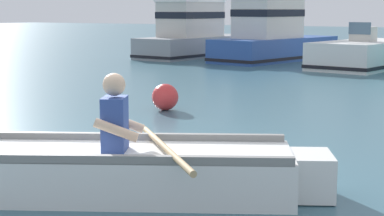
{
  "coord_description": "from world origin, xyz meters",
  "views": [
    {
      "loc": [
        4.59,
        -5.59,
        1.79
      ],
      "look_at": [
        0.5,
        1.3,
        0.55
      ],
      "focal_mm": 59.92,
      "sensor_mm": 36.0,
      "label": 1
    }
  ],
  "objects_px": {
    "rowboat_with_person": "(138,170)",
    "mooring_buoy": "(165,97)",
    "moored_boat_blue": "(273,37)",
    "moored_boat_white": "(367,55)",
    "moored_boat_grey": "(196,36)"
  },
  "relations": [
    {
      "from": "rowboat_with_person",
      "to": "mooring_buoy",
      "type": "bearing_deg",
      "value": 120.28
    },
    {
      "from": "rowboat_with_person",
      "to": "moored_boat_blue",
      "type": "bearing_deg",
      "value": 109.24
    },
    {
      "from": "moored_boat_white",
      "to": "moored_boat_blue",
      "type": "bearing_deg",
      "value": 162.97
    },
    {
      "from": "moored_boat_blue",
      "to": "moored_boat_white",
      "type": "xyz_separation_m",
      "value": [
        3.64,
        -1.11,
        -0.43
      ]
    },
    {
      "from": "moored_boat_blue",
      "to": "moored_boat_white",
      "type": "height_order",
      "value": "moored_boat_blue"
    },
    {
      "from": "moored_boat_white",
      "to": "mooring_buoy",
      "type": "height_order",
      "value": "moored_boat_white"
    },
    {
      "from": "moored_boat_blue",
      "to": "moored_boat_white",
      "type": "bearing_deg",
      "value": -17.03
    },
    {
      "from": "mooring_buoy",
      "to": "moored_boat_blue",
      "type": "bearing_deg",
      "value": 104.27
    },
    {
      "from": "moored_boat_white",
      "to": "mooring_buoy",
      "type": "distance_m",
      "value": 10.25
    },
    {
      "from": "rowboat_with_person",
      "to": "moored_boat_grey",
      "type": "relative_size",
      "value": 0.59
    },
    {
      "from": "moored_boat_grey",
      "to": "mooring_buoy",
      "type": "xyz_separation_m",
      "value": [
        6.15,
        -11.58,
        -0.54
      ]
    },
    {
      "from": "moored_boat_grey",
      "to": "moored_boat_blue",
      "type": "distance_m",
      "value": 3.28
    },
    {
      "from": "rowboat_with_person",
      "to": "mooring_buoy",
      "type": "distance_m",
      "value": 5.29
    },
    {
      "from": "moored_boat_blue",
      "to": "rowboat_with_person",
      "type": "bearing_deg",
      "value": -70.76
    },
    {
      "from": "mooring_buoy",
      "to": "moored_boat_white",
      "type": "bearing_deg",
      "value": 85.78
    }
  ]
}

